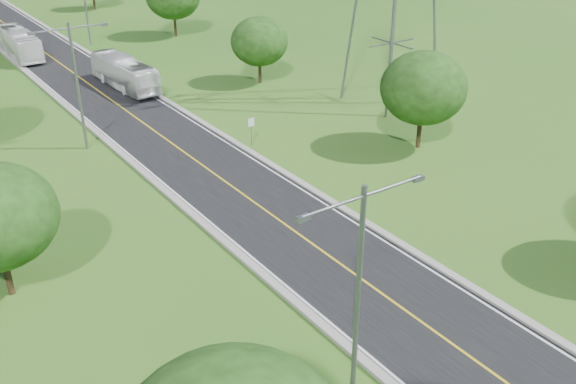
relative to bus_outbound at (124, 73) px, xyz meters
name	(u,v)px	position (x,y,z in m)	size (l,w,h in m)	color
ground	(95,88)	(-2.70, 1.78, -1.60)	(260.00, 260.00, 0.00)	#255618
road	(75,74)	(-2.70, 7.78, -1.57)	(8.00, 150.00, 0.06)	black
curb_left	(35,80)	(-6.95, 7.78, -1.49)	(0.50, 150.00, 0.22)	gray
curb_right	(112,67)	(1.55, 7.78, -1.49)	(0.50, 150.00, 0.22)	gray
speed_limit_sign	(251,127)	(2.50, -20.24, 0.00)	(0.55, 0.09, 2.40)	slate
streetlight_near_left	(359,280)	(-8.70, -46.22, 4.34)	(5.90, 0.25, 10.00)	slate
streetlight_mid_left	(76,76)	(-8.70, -13.22, 4.34)	(5.90, 0.25, 10.00)	slate
tree_rb	(423,88)	(13.30, -28.22, 3.35)	(6.72, 6.72, 7.82)	black
tree_rc	(259,41)	(12.30, -6.22, 2.73)	(5.88, 5.88, 6.84)	black
bus_outbound	(124,73)	(0.00, 0.00, 0.00)	(2.59, 11.06, 3.08)	white
bus_inbound	(20,43)	(-5.47, 18.63, 0.05)	(2.67, 11.40, 3.17)	white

